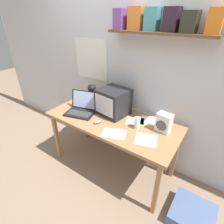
{
  "coord_description": "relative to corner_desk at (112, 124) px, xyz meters",
  "views": [
    {
      "loc": [
        1.01,
        -1.45,
        1.86
      ],
      "look_at": [
        0.0,
        0.0,
        0.85
      ],
      "focal_mm": 28.0,
      "sensor_mm": 36.0,
      "label": 1
    }
  ],
  "objects": [
    {
      "name": "loose_paper_near_monitor",
      "position": [
        0.18,
        -0.22,
        0.07
      ],
      "size": [
        0.29,
        0.25,
        0.0
      ],
      "rotation": [
        0.0,
        0.0,
        0.36
      ],
      "color": "white",
      "rests_on": "corner_desk"
    },
    {
      "name": "loose_paper_near_laptop",
      "position": [
        0.25,
        0.12,
        0.07
      ],
      "size": [
        0.26,
        0.24,
        0.0
      ],
      "rotation": [
        0.0,
        0.0,
        0.42
      ],
      "color": "silver",
      "rests_on": "corner_desk"
    },
    {
      "name": "back_wall",
      "position": [
        0.01,
        0.43,
        0.62
      ],
      "size": [
        5.6,
        0.24,
        2.6
      ],
      "color": "silver",
      "rests_on": "ground_plane"
    },
    {
      "name": "desk_lamp",
      "position": [
        -0.42,
        0.17,
        0.27
      ],
      "size": [
        0.14,
        0.19,
        0.3
      ],
      "rotation": [
        0.0,
        0.0,
        0.05
      ],
      "color": "black",
      "rests_on": "corner_desk"
    },
    {
      "name": "ground_plane",
      "position": [
        0.0,
        0.0,
        -0.69
      ],
      "size": [
        12.0,
        12.0,
        0.0
      ],
      "primitive_type": "plane",
      "color": "gray"
    },
    {
      "name": "floor_cushion",
      "position": [
        1.09,
        -0.14,
        -0.62
      ],
      "size": [
        0.41,
        0.41,
        0.14
      ],
      "color": "#556A9B",
      "rests_on": "ground_plane"
    },
    {
      "name": "computer_mouse",
      "position": [
        -0.09,
        -0.16,
        0.08
      ],
      "size": [
        0.09,
        0.12,
        0.03
      ],
      "rotation": [
        0.0,
        0.0,
        -0.3
      ],
      "color": "gray",
      "rests_on": "corner_desk"
    },
    {
      "name": "laptop",
      "position": [
        -0.42,
        -0.07,
        0.13
      ],
      "size": [
        0.42,
        0.38,
        0.25
      ],
      "rotation": [
        0.0,
        0.0,
        0.28
      ],
      "color": "black",
      "rests_on": "corner_desk"
    },
    {
      "name": "corner_desk",
      "position": [
        0.0,
        0.0,
        0.0
      ],
      "size": [
        1.59,
        0.71,
        0.75
      ],
      "color": "#A5784D",
      "rests_on": "ground_plane"
    },
    {
      "name": "space_heater",
      "position": [
        0.58,
        0.12,
        0.17
      ],
      "size": [
        0.17,
        0.13,
        0.21
      ],
      "rotation": [
        0.0,
        0.0,
        -0.14
      ],
      "color": "white",
      "rests_on": "corner_desk"
    },
    {
      "name": "open_notebook",
      "position": [
        0.39,
        0.23,
        0.07
      ],
      "size": [
        0.29,
        0.29,
        0.0
      ],
      "rotation": [
        0.0,
        0.0,
        0.44
      ],
      "color": "white",
      "rests_on": "corner_desk"
    },
    {
      "name": "crt_monitor",
      "position": [
        -0.07,
        0.13,
        0.23
      ],
      "size": [
        0.38,
        0.37,
        0.32
      ],
      "rotation": [
        0.0,
        0.0,
        -0.14
      ],
      "color": "#232326",
      "rests_on": "corner_desk"
    },
    {
      "name": "juice_glass",
      "position": [
        0.33,
        0.01,
        0.12
      ],
      "size": [
        0.07,
        0.07,
        0.13
      ],
      "color": "white",
      "rests_on": "corner_desk"
    },
    {
      "name": "printed_handout",
      "position": [
        0.5,
        -0.12,
        0.07
      ],
      "size": [
        0.27,
        0.26,
        0.0
      ],
      "rotation": [
        0.0,
        0.0,
        0.33
      ],
      "color": "white",
      "rests_on": "corner_desk"
    }
  ]
}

